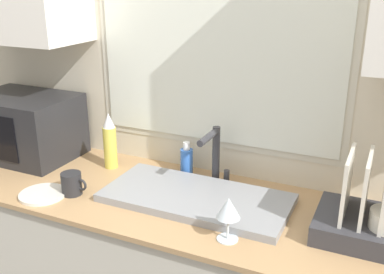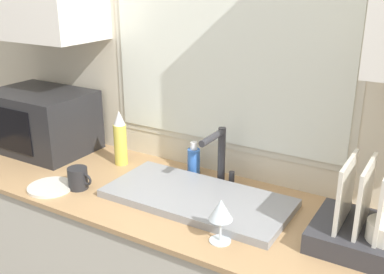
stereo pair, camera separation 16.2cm
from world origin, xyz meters
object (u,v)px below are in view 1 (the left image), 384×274
Objects in this scene: dish_rack at (364,218)px; soap_bottle at (187,160)px; spray_bottle at (110,142)px; faucet at (215,151)px; microwave at (24,126)px; mug_near_sink at (72,184)px; wine_glass at (228,209)px.

dish_rack is 0.79m from soap_bottle.
spray_bottle is at bearing 173.21° from dish_rack.
faucet is at bearing 4.15° from spray_bottle.
dish_rack is (0.61, -0.17, -0.08)m from faucet.
mug_near_sink is (0.47, -0.24, -0.10)m from microwave.
microwave is 1.91× the size of spray_bottle.
faucet is 2.14× the size of mug_near_sink.
faucet reaches higher than mug_near_sink.
dish_rack is 1.11m from spray_bottle.
mug_near_sink is (0.01, -0.29, -0.08)m from spray_bottle.
microwave reaches higher than soap_bottle.
spray_bottle is (-1.10, 0.13, 0.05)m from dish_rack.
spray_bottle is at bearing -167.03° from soap_bottle.
spray_bottle reaches higher than faucet.
mug_near_sink is at bearing -87.39° from spray_bottle.
faucet is 0.18m from soap_bottle.
mug_near_sink is 0.74× the size of wine_glass.
dish_rack is 1.10m from mug_near_sink.
dish_rack is at bearing 27.19° from wine_glass.
dish_rack is at bearing -6.79° from spray_bottle.
soap_bottle is (-0.15, 0.04, -0.08)m from faucet.
spray_bottle reaches higher than soap_bottle.
dish_rack is 1.14× the size of spray_bottle.
dish_rack is at bearing -15.39° from faucet.
spray_bottle is (-0.50, -0.04, -0.02)m from faucet.
soap_bottle is (0.80, 0.13, -0.09)m from microwave.
soap_bottle is (0.35, 0.08, -0.06)m from spray_bottle.
soap_bottle is at bearing 48.18° from mug_near_sink.
soap_bottle is at bearing 9.16° from microwave.
microwave is at bearing 165.89° from wine_glass.
faucet is at bearing 34.21° from mug_near_sink.
microwave is at bearing -173.79° from spray_bottle.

